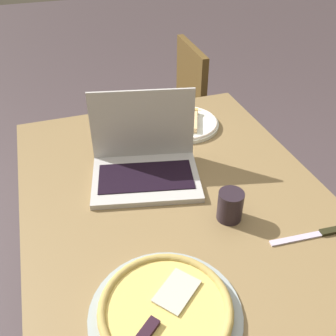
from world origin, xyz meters
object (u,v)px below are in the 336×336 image
Objects in this scene: drink_cup at (230,205)px; pizza_tray at (165,310)px; pizza_plate at (184,123)px; table_knife at (322,233)px; dining_table at (178,216)px; chair_near at (171,110)px; laptop at (145,160)px.

pizza_tray is at bearing -48.77° from drink_cup.
pizza_plate is 0.82m from pizza_tray.
dining_table is at bearing -129.17° from table_knife.
drink_cup is at bearing -6.36° from pizza_plate.
pizza_plate is 0.32× the size of chair_near.
table_knife is (-0.09, 0.48, -0.01)m from pizza_tray.
pizza_tray is at bearing -78.81° from table_knife.
chair_near is at bearing 179.59° from table_knife.
dining_table is at bearing 21.81° from laptop.
chair_near is at bearing 165.81° from pizza_plate.
pizza_tray is 0.49m from table_knife.
drink_cup is 0.11× the size of chair_near.
pizza_tray is at bearing -23.23° from pizza_plate.
table_knife is (0.26, 0.32, 0.08)m from dining_table.
table_knife reaches higher than dining_table.
pizza_tray is (0.51, -0.10, -0.04)m from laptop.
table_knife is 2.79× the size of drink_cup.
laptop reaches higher than drink_cup.
pizza_tray reaches higher than table_knife.
laptop is at bearing -42.66° from pizza_plate.
table_knife is at bearing 50.83° from dining_table.
drink_cup reaches higher than chair_near.
pizza_plate is (-0.25, 0.23, -0.04)m from laptop.
chair_near is (-1.30, 0.01, -0.29)m from table_knife.
drink_cup is at bearing -123.05° from table_knife.
dining_table is 0.21m from laptop.
chair_near reaches higher than dining_table.
pizza_plate is at bearing 137.34° from laptop.
pizza_plate is at bearing 157.13° from dining_table.
dining_table is 13.51× the size of drink_cup.
drink_cup is 1.23m from chair_near.
table_knife is (0.66, 0.15, -0.01)m from pizza_plate.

